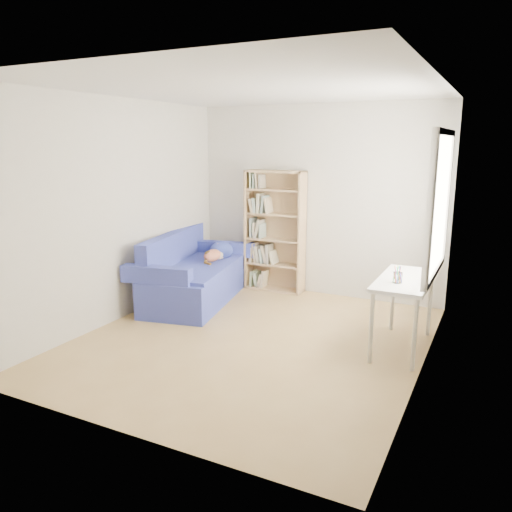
{
  "coord_description": "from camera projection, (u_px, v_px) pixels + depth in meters",
  "views": [
    {
      "loc": [
        2.29,
        -4.51,
        2.08
      ],
      "look_at": [
        -0.12,
        0.35,
        0.85
      ],
      "focal_mm": 35.0,
      "sensor_mm": 36.0,
      "label": 1
    }
  ],
  "objects": [
    {
      "name": "pen_cup",
      "position": [
        398.0,
        276.0,
        4.85
      ],
      "size": [
        0.09,
        0.09,
        0.18
      ],
      "color": "white",
      "rests_on": "desk"
    },
    {
      "name": "bookshelf",
      "position": [
        275.0,
        236.0,
        7.08
      ],
      "size": [
        0.86,
        0.27,
        1.71
      ],
      "color": "tan",
      "rests_on": "ground"
    },
    {
      "name": "ground",
      "position": [
        252.0,
        340.0,
        5.39
      ],
      "size": [
        4.0,
        4.0,
        0.0
      ],
      "primitive_type": "plane",
      "color": "#A07D48",
      "rests_on": "ground"
    },
    {
      "name": "sofa",
      "position": [
        194.0,
        276.0,
        6.7
      ],
      "size": [
        1.22,
        2.01,
        0.91
      ],
      "rotation": [
        0.0,
        0.0,
        0.2
      ],
      "color": "navy",
      "rests_on": "ground"
    },
    {
      "name": "desk",
      "position": [
        404.0,
        286.0,
        5.04
      ],
      "size": [
        0.5,
        1.09,
        0.75
      ],
      "color": "white",
      "rests_on": "ground"
    },
    {
      "name": "room_shell",
      "position": [
        262.0,
        188.0,
        5.02
      ],
      "size": [
        3.54,
        4.04,
        2.62
      ],
      "color": "silver",
      "rests_on": "ground"
    }
  ]
}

